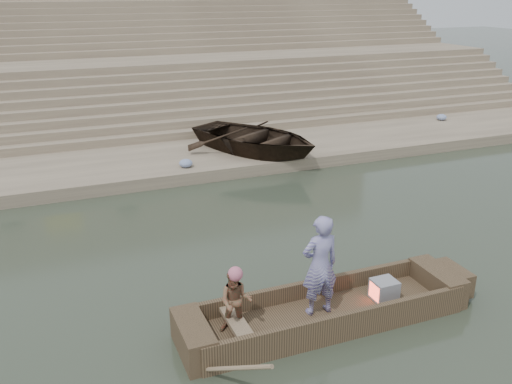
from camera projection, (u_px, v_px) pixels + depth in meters
ground at (355, 252)px, 13.08m from camera, size 120.00×120.00×0.00m
lower_landing at (239, 154)px, 19.96m from camera, size 32.00×4.00×0.40m
mid_landing at (185, 88)px, 26.06m from camera, size 32.00×3.00×2.80m
upper_landing at (152, 48)px, 31.72m from camera, size 32.00×3.00×5.20m
ghat_steps at (176, 74)px, 27.39m from camera, size 32.00×11.00×5.20m
main_rowboat at (325, 317)px, 10.31m from camera, size 5.00×1.30×0.22m
rowboat_trim at (336, 306)px, 10.31m from camera, size 6.04×2.63×1.87m
standing_man at (320, 265)px, 9.94m from camera, size 0.71×0.47×1.95m
rowing_man at (236, 301)px, 9.51m from camera, size 0.71×0.65×1.20m
television at (384, 290)px, 10.64m from camera, size 0.46×0.42×0.40m
beached_rowboat at (255, 138)px, 19.39m from camera, size 5.54×6.05×1.02m
cloth_bundles at (162, 160)px, 18.24m from camera, size 20.16×2.78×0.26m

